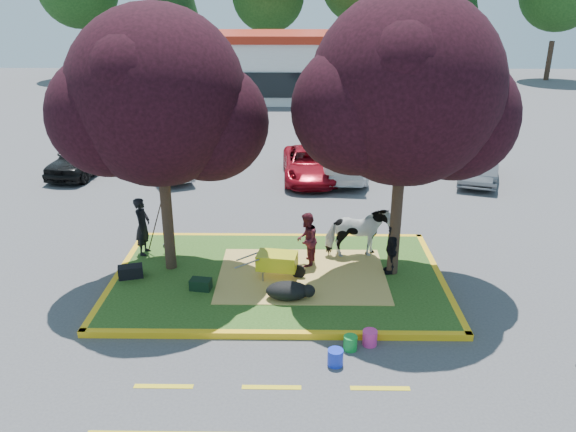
{
  "coord_description": "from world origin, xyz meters",
  "views": [
    {
      "loc": [
        0.42,
        -12.67,
        6.73
      ],
      "look_at": [
        0.24,
        0.5,
        1.56
      ],
      "focal_mm": 35.0,
      "sensor_mm": 36.0,
      "label": 1
    }
  ],
  "objects_px": {
    "bucket_pink": "(370,338)",
    "car_silver": "(169,162)",
    "bucket_green": "(350,343)",
    "bucket_blue": "(335,357)",
    "car_black": "(83,157)",
    "handler": "(143,226)",
    "wheelbarrow": "(277,261)",
    "calf": "(288,291)",
    "cow": "(357,233)"
  },
  "relations": [
    {
      "from": "bucket_pink",
      "to": "car_black",
      "type": "xyz_separation_m",
      "value": [
        -10.14,
        11.93,
        0.52
      ]
    },
    {
      "from": "cow",
      "to": "car_silver",
      "type": "xyz_separation_m",
      "value": [
        -6.7,
        7.69,
        -0.25
      ]
    },
    {
      "from": "car_black",
      "to": "car_silver",
      "type": "bearing_deg",
      "value": 3.21
    },
    {
      "from": "cow",
      "to": "bucket_pink",
      "type": "distance_m",
      "value": 3.94
    },
    {
      "from": "bucket_blue",
      "to": "car_silver",
      "type": "bearing_deg",
      "value": 115.45
    },
    {
      "from": "cow",
      "to": "car_silver",
      "type": "height_order",
      "value": "cow"
    },
    {
      "from": "handler",
      "to": "wheelbarrow",
      "type": "distance_m",
      "value": 3.96
    },
    {
      "from": "bucket_green",
      "to": "car_black",
      "type": "relative_size",
      "value": 0.08
    },
    {
      "from": "bucket_blue",
      "to": "car_silver",
      "type": "height_order",
      "value": "car_silver"
    },
    {
      "from": "car_black",
      "to": "car_silver",
      "type": "xyz_separation_m",
      "value": [
        3.55,
        -0.35,
        -0.07
      ]
    },
    {
      "from": "handler",
      "to": "car_silver",
      "type": "relative_size",
      "value": 0.44
    },
    {
      "from": "bucket_green",
      "to": "car_black",
      "type": "height_order",
      "value": "car_black"
    },
    {
      "from": "wheelbarrow",
      "to": "car_silver",
      "type": "xyz_separation_m",
      "value": [
        -4.61,
        8.92,
        -0.0
      ]
    },
    {
      "from": "calf",
      "to": "bucket_blue",
      "type": "height_order",
      "value": "calf"
    },
    {
      "from": "cow",
      "to": "calf",
      "type": "xyz_separation_m",
      "value": [
        -1.83,
        -2.3,
        -0.49
      ]
    },
    {
      "from": "wheelbarrow",
      "to": "car_black",
      "type": "xyz_separation_m",
      "value": [
        -8.15,
        9.27,
        0.07
      ]
    },
    {
      "from": "cow",
      "to": "bucket_green",
      "type": "bearing_deg",
      "value": 165.13
    },
    {
      "from": "car_black",
      "to": "bucket_blue",
      "type": "bearing_deg",
      "value": -44.48
    },
    {
      "from": "wheelbarrow",
      "to": "bucket_pink",
      "type": "distance_m",
      "value": 3.34
    },
    {
      "from": "bucket_pink",
      "to": "car_silver",
      "type": "xyz_separation_m",
      "value": [
        -6.59,
        11.58,
        0.44
      ]
    },
    {
      "from": "wheelbarrow",
      "to": "bucket_pink",
      "type": "xyz_separation_m",
      "value": [
        1.99,
        -2.65,
        -0.44
      ]
    },
    {
      "from": "wheelbarrow",
      "to": "calf",
      "type": "bearing_deg",
      "value": -66.98
    },
    {
      "from": "cow",
      "to": "bucket_green",
      "type": "relative_size",
      "value": 5.44
    },
    {
      "from": "bucket_green",
      "to": "bucket_blue",
      "type": "height_order",
      "value": "bucket_blue"
    },
    {
      "from": "cow",
      "to": "handler",
      "type": "bearing_deg",
      "value": 80.79
    },
    {
      "from": "bucket_green",
      "to": "car_silver",
      "type": "bearing_deg",
      "value": 117.73
    },
    {
      "from": "calf",
      "to": "car_black",
      "type": "relative_size",
      "value": 0.25
    },
    {
      "from": "bucket_pink",
      "to": "bucket_green",
      "type": "bearing_deg",
      "value": -156.99
    },
    {
      "from": "cow",
      "to": "bucket_blue",
      "type": "distance_m",
      "value": 4.7
    },
    {
      "from": "wheelbarrow",
      "to": "bucket_green",
      "type": "distance_m",
      "value": 3.27
    },
    {
      "from": "bucket_blue",
      "to": "car_black",
      "type": "height_order",
      "value": "car_black"
    },
    {
      "from": "calf",
      "to": "bucket_blue",
      "type": "xyz_separation_m",
      "value": [
        0.97,
        -2.28,
        -0.2
      ]
    },
    {
      "from": "bucket_pink",
      "to": "car_silver",
      "type": "relative_size",
      "value": 0.09
    },
    {
      "from": "calf",
      "to": "car_silver",
      "type": "bearing_deg",
      "value": 112.97
    },
    {
      "from": "wheelbarrow",
      "to": "cow",
      "type": "bearing_deg",
      "value": 39.46
    },
    {
      "from": "wheelbarrow",
      "to": "bucket_pink",
      "type": "bearing_deg",
      "value": -44.14
    },
    {
      "from": "calf",
      "to": "bucket_blue",
      "type": "bearing_deg",
      "value": -70.02
    },
    {
      "from": "calf",
      "to": "car_silver",
      "type": "xyz_separation_m",
      "value": [
        -4.87,
        9.99,
        0.24
      ]
    },
    {
      "from": "cow",
      "to": "bucket_green",
      "type": "height_order",
      "value": "cow"
    },
    {
      "from": "cow",
      "to": "bucket_green",
      "type": "distance_m",
      "value": 4.15
    },
    {
      "from": "car_black",
      "to": "bucket_pink",
      "type": "bearing_deg",
      "value": -40.75
    },
    {
      "from": "bucket_pink",
      "to": "car_black",
      "type": "height_order",
      "value": "car_black"
    },
    {
      "from": "car_silver",
      "to": "cow",
      "type": "bearing_deg",
      "value": 107.81
    },
    {
      "from": "cow",
      "to": "handler",
      "type": "height_order",
      "value": "handler"
    },
    {
      "from": "car_black",
      "to": "calf",
      "type": "bearing_deg",
      "value": -41.98
    },
    {
      "from": "bucket_green",
      "to": "car_silver",
      "type": "height_order",
      "value": "car_silver"
    },
    {
      "from": "bucket_green",
      "to": "cow",
      "type": "bearing_deg",
      "value": 82.67
    },
    {
      "from": "wheelbarrow",
      "to": "handler",
      "type": "bearing_deg",
      "value": 168.21
    },
    {
      "from": "car_silver",
      "to": "calf",
      "type": "bearing_deg",
      "value": 92.75
    },
    {
      "from": "handler",
      "to": "calf",
      "type": "bearing_deg",
      "value": -116.2
    }
  ]
}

